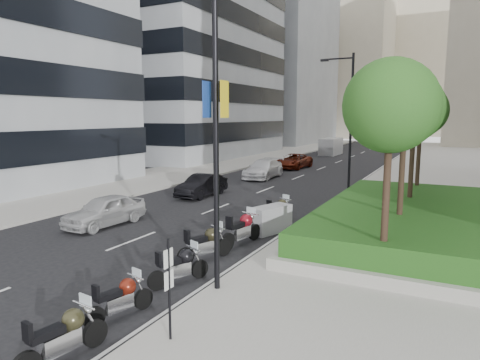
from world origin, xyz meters
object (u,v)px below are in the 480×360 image
Objects in this scene: motorcycle_4 at (242,229)px; motorcycle_5 at (271,220)px; motorcycle_0 at (64,335)px; car_d at (294,161)px; motorcycle_1 at (121,298)px; motorcycle_6 at (279,210)px; lamp_post_0 at (211,119)px; motorcycle_2 at (180,266)px; car_c at (263,169)px; lamp_post_1 at (349,117)px; car_b at (202,185)px; lamp_post_2 at (389,117)px; parking_sign at (169,284)px; car_a at (105,210)px; delivery_van at (331,147)px; motorcycle_3 at (206,244)px.

motorcycle_5 is (0.34, 2.15, -0.05)m from motorcycle_4.
motorcycle_0 is 0.43× the size of car_d.
motorcycle_1 is 11.36m from motorcycle_6.
lamp_post_0 reaches higher than motorcycle_1.
car_c is at bearing 40.65° from motorcycle_2.
motorcycle_2 is (-1.22, 0.10, -4.50)m from lamp_post_0.
motorcycle_4 is at bearing -96.04° from lamp_post_1.
motorcycle_1 is 0.81× the size of motorcycle_4.
lamp_post_1 is 13.23m from motorcycle_4.
car_b is (-8.35, 12.86, -4.36)m from lamp_post_0.
lamp_post_2 is 4.47× the size of motorcycle_2.
lamp_post_0 is at bearing 102.33° from parking_sign.
lamp_post_2 is 32.04m from car_a.
delivery_van reaches higher than motorcycle_2.
lamp_post_0 reaches higher than car_b.
motorcycle_1 is 10.00m from car_a.
car_b is (-7.13, 12.76, 0.14)m from motorcycle_2.
car_b reaches higher than motorcycle_1.
car_d is at bearing 93.11° from car_a.
motorcycle_3 is at bearing -13.16° from car_a.
lamp_post_2 is at bearing 17.68° from motorcycle_5.
parking_sign reaches higher than motorcycle_0.
motorcycle_2 is 0.83× the size of motorcycle_4.
lamp_post_0 is 15.94m from car_b.
car_a is (-8.50, 4.42, -4.34)m from lamp_post_0.
parking_sign is at bearing -71.73° from car_d.
car_a is (-7.28, 4.32, 0.15)m from motorcycle_2.
lamp_post_1 is 1.00× the size of lamp_post_2.
lamp_post_2 is 37.77m from motorcycle_1.
parking_sign is at bearing -79.15° from delivery_van.
car_a is at bearing -93.49° from car_c.
lamp_post_0 is 3.60× the size of parking_sign.
motorcycle_0 is 4.64m from motorcycle_2.
lamp_post_2 is 28.61m from motorcycle_5.
motorcycle_0 is at bearing -167.31° from motorcycle_4.
car_a is 25.35m from car_d.
motorcycle_4 is 0.57× the size of car_b.
motorcycle_2 reaches higher than motorcycle_1.
lamp_post_0 is 3.69× the size of motorcycle_4.
parking_sign reaches higher than motorcycle_5.
lamp_post_0 is 4.08× the size of motorcycle_3.
car_c is (-7.18, 26.81, 0.18)m from motorcycle_0.
car_b is (-9.01, 15.86, -0.75)m from parking_sign.
motorcycle_5 is (-0.97, -28.25, -4.46)m from lamp_post_2.
motorcycle_4 is at bearing -71.58° from car_d.
car_a is at bearing 152.52° from lamp_post_0.
lamp_post_0 is 1.75× the size of car_d.
delivery_van is at bearing 30.87° from motorcycle_5.
car_b is at bearing -153.63° from lamp_post_1.
lamp_post_1 is 4.53× the size of motorcycle_1.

